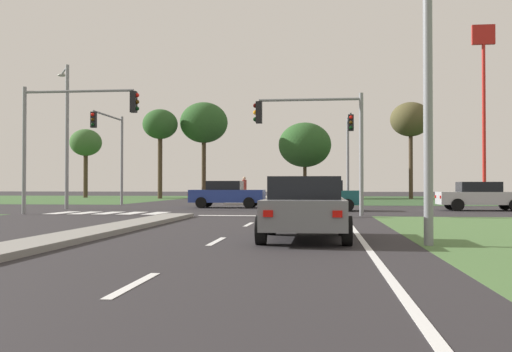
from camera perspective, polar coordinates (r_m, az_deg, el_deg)
name	(u,v)px	position (r m, az deg, el deg)	size (l,w,h in m)	color
ground_plane	(214,209)	(32.67, -4.06, -3.22)	(200.00, 200.00, 0.00)	#282628
grass_verge_far_left	(11,199)	(64.75, -22.65, -2.03)	(35.00, 35.00, 0.01)	#385B2D
median_island_near	(66,238)	(14.43, -17.94, -5.74)	(1.20, 22.00, 0.14)	gray
median_island_far	(261,198)	(57.42, 0.47, -2.18)	(1.20, 36.00, 0.14)	gray
lane_dash_near	(134,285)	(7.89, -11.74, -10.26)	(0.14, 2.00, 0.01)	silver
lane_dash_second	(216,241)	(13.67, -3.84, -6.32)	(0.14, 2.00, 0.01)	silver
lane_dash_third	(249,224)	(19.59, -0.72, -4.71)	(0.14, 2.00, 0.01)	silver
lane_dash_fourth	(266,215)	(25.54, 0.95, -3.84)	(0.14, 2.00, 0.01)	silver
lane_dash_fifth	(276,210)	(31.52, 1.99, -3.29)	(0.14, 2.00, 0.01)	silver
edge_line_right	(362,240)	(14.19, 10.19, -6.12)	(0.14, 24.00, 0.01)	silver
stop_bar_near	(272,216)	(25.23, 1.57, -3.87)	(6.40, 0.50, 0.01)	silver
crosswalk_bar_near	(62,213)	(29.62, -18.23, -3.39)	(0.70, 2.80, 0.01)	silver
crosswalk_bar_second	(86,213)	(29.16, -16.17, -3.44)	(0.70, 2.80, 0.01)	silver
crosswalk_bar_third	(109,213)	(28.74, -14.05, -3.49)	(0.70, 2.80, 0.01)	silver
crosswalk_bar_fourth	(132,213)	(28.36, -11.86, -3.53)	(0.70, 2.80, 0.01)	silver
crosswalk_bar_fifth	(156,213)	(28.02, -9.63, -3.57)	(0.70, 2.80, 0.01)	silver
car_teal_near	(321,195)	(30.69, 6.30, -1.87)	(4.30, 2.03, 1.57)	#19565B
car_blue_second	(227,194)	(34.77, -2.83, -1.76)	(4.38, 2.10, 1.58)	navy
car_silver_third	(481,196)	(32.81, 20.94, -1.81)	(4.45, 1.95, 1.50)	#B7B7BC
car_grey_fourth	(305,208)	(14.08, 4.80, -3.06)	(2.07, 4.19, 1.50)	slate
traffic_signal_far_left	(112,142)	(39.32, -13.76, 3.25)	(0.32, 5.35, 6.01)	gray
traffic_signal_far_right	(349,143)	(37.21, 8.98, 3.13)	(0.32, 4.58, 5.73)	gray
traffic_signal_near_left	(66,125)	(28.13, -17.92, 4.73)	(5.49, 0.32, 5.82)	gray
traffic_signal_near_right	(320,131)	(25.61, 6.18, 4.35)	(4.76, 0.32, 5.27)	gray
street_lamp_second	(66,127)	(34.79, -17.87, 4.51)	(1.54, 2.10, 8.05)	gray
pedestrian_at_median	(244,186)	(44.40, -1.14, -0.99)	(0.34, 0.34, 1.85)	maroon
fastfood_pole_sign	(484,76)	(51.66, 21.16, 9.05)	(1.80, 0.40, 14.33)	red
treeline_near	(86,143)	(67.83, -16.15, 3.04)	(3.50, 3.50, 7.58)	#423323
treeline_second	(160,126)	(61.15, -9.26, 4.84)	(3.58, 3.58, 9.13)	#423323
treeline_third	(204,123)	(62.49, -5.07, 5.12)	(5.02, 5.02, 10.10)	#423323
treeline_fourth	(305,145)	(61.85, 4.75, 3.01)	(5.50, 5.50, 7.92)	#423323
treeline_fifth	(411,120)	(61.50, 14.73, 5.25)	(4.07, 4.07, 9.73)	#423323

